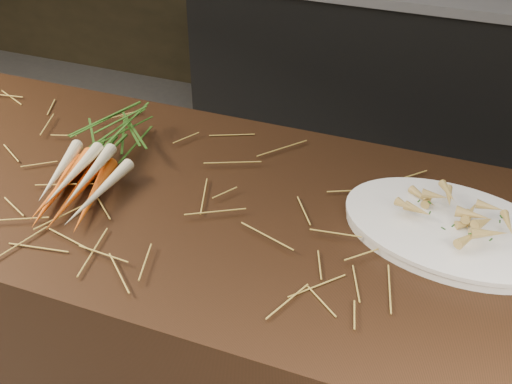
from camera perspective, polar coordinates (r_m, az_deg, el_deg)
main_counter at (r=1.70m, az=-11.52°, el=-11.39°), size 2.40×0.70×0.90m
back_counter at (r=3.11m, az=11.96°, el=10.62°), size 1.82×0.62×0.84m
straw_bedding at (r=1.41m, az=-13.65°, el=1.73°), size 1.40×0.60×0.02m
root_veg_bunch at (r=1.42m, az=-13.78°, el=3.54°), size 0.21×0.46×0.08m
serving_platter at (r=1.25m, az=16.96°, el=-3.38°), size 0.45×0.34×0.02m
roasted_veg_heap at (r=1.23m, az=17.21°, el=-2.15°), size 0.22×0.18×0.05m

